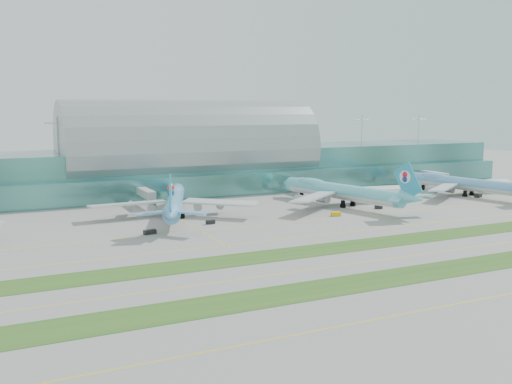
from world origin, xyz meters
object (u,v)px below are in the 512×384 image
airliner_b (175,200)px  airliner_c (340,190)px  terminal (190,161)px  airliner_d (461,183)px

airliner_b → airliner_c: airliner_c is taller
terminal → airliner_d: (106.85, -66.65, -8.50)m
terminal → airliner_c: terminal is taller
airliner_b → airliner_d: airliner_b is taller
airliner_c → airliner_d: (65.91, 0.53, -0.51)m
terminal → airliner_c: 79.08m
airliner_d → airliner_c: bearing=168.9°
airliner_c → airliner_d: size_ratio=1.08×
airliner_c → airliner_d: airliner_c is taller
terminal → airliner_c: size_ratio=4.69×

